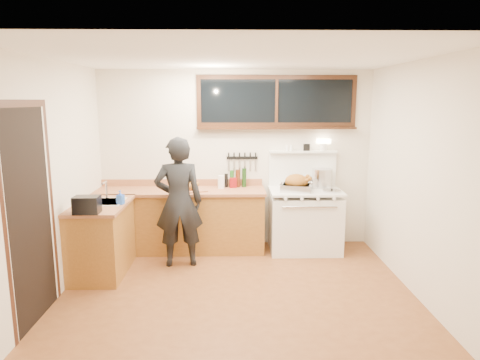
{
  "coord_description": "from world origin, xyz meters",
  "views": [
    {
      "loc": [
        -0.06,
        -4.57,
        2.16
      ],
      "look_at": [
        0.05,
        0.85,
        1.15
      ],
      "focal_mm": 32.0,
      "sensor_mm": 36.0,
      "label": 1
    }
  ],
  "objects_px": {
    "vintage_stove": "(305,219)",
    "cutting_board": "(190,187)",
    "roast_turkey": "(297,184)",
    "man": "(179,202)"
  },
  "relations": [
    {
      "from": "man",
      "to": "roast_turkey",
      "type": "distance_m",
      "value": 1.67
    },
    {
      "from": "vintage_stove",
      "to": "cutting_board",
      "type": "height_order",
      "value": "vintage_stove"
    },
    {
      "from": "man",
      "to": "roast_turkey",
      "type": "relative_size",
      "value": 3.51
    },
    {
      "from": "cutting_board",
      "to": "man",
      "type": "bearing_deg",
      "value": -102.91
    },
    {
      "from": "vintage_stove",
      "to": "roast_turkey",
      "type": "bearing_deg",
      "value": -145.95
    },
    {
      "from": "cutting_board",
      "to": "roast_turkey",
      "type": "xyz_separation_m",
      "value": [
        1.5,
        -0.02,
        0.05
      ]
    },
    {
      "from": "vintage_stove",
      "to": "cutting_board",
      "type": "distance_m",
      "value": 1.72
    },
    {
      "from": "vintage_stove",
      "to": "roast_turkey",
      "type": "distance_m",
      "value": 0.56
    },
    {
      "from": "vintage_stove",
      "to": "roast_turkey",
      "type": "relative_size",
      "value": 3.28
    },
    {
      "from": "man",
      "to": "vintage_stove",
      "type": "bearing_deg",
      "value": 17.18
    }
  ]
}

